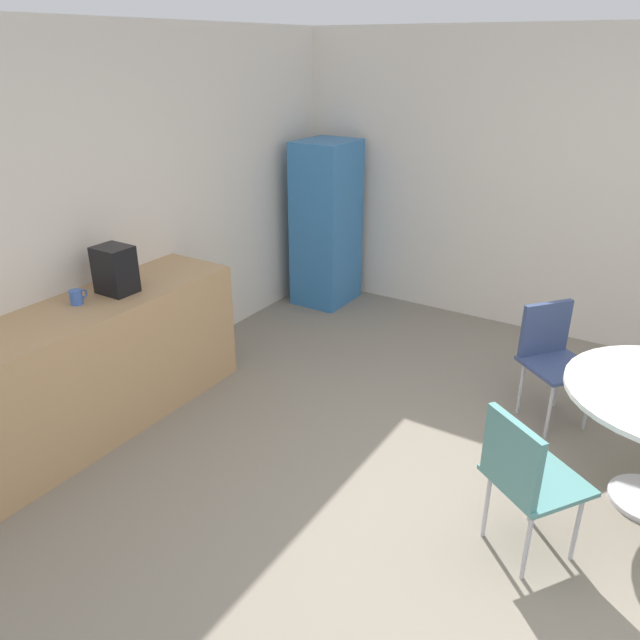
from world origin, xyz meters
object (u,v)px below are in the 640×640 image
Objects in this scene: chair_navy at (551,349)px; mug_white at (76,297)px; chair_teal at (524,471)px; locker_cabinet at (326,224)px; coffee_maker at (115,270)px.

chair_navy is 3.19m from mug_white.
chair_teal is 1.45m from chair_navy.
coffee_maker is (-2.52, 0.10, 0.25)m from locker_cabinet.
coffee_maker is (-0.05, 2.77, 0.54)m from chair_teal.
chair_navy is (1.44, 0.21, 0.00)m from chair_teal.
chair_teal is 2.59× the size of coffee_maker.
chair_navy is 3.01m from coffee_maker.
coffee_maker is (0.28, -0.06, 0.11)m from mug_white.
locker_cabinet is 5.04× the size of coffee_maker.
locker_cabinet is at bearing 67.14° from chair_navy.
coffee_maker is at bearing 91.04° from chair_teal.
chair_teal is at bearing -132.86° from locker_cabinet.
chair_teal is 6.43× the size of mug_white.
chair_teal and chair_navy have the same top height.
mug_white is (-1.77, 2.62, 0.43)m from chair_navy.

